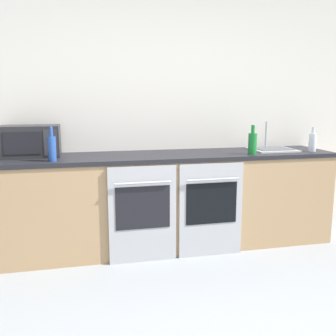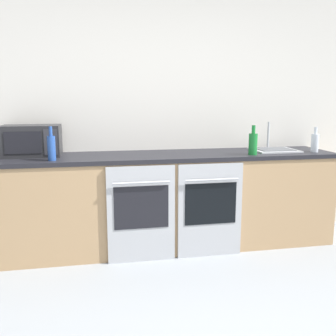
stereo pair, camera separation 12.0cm
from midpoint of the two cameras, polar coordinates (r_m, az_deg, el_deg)
name	(u,v)px [view 1 (the left image)]	position (r m, az deg, el deg)	size (l,w,h in m)	color
wall_back	(159,114)	(3.94, -2.20, 8.21)	(10.00, 0.06, 2.60)	silver
counter_back	(167,200)	(3.72, -1.10, -4.93)	(3.33, 0.67, 0.93)	tan
oven_left	(143,214)	(3.36, -4.90, -7.00)	(0.61, 0.06, 0.88)	#A8AAAF
oven_right	(211,209)	(3.50, 5.57, -6.30)	(0.61, 0.06, 0.88)	#A8AAAF
microwave	(30,141)	(3.67, -21.11, 3.83)	(0.52, 0.33, 0.29)	#232326
bottle_blue	(52,148)	(3.35, -18.26, 2.94)	(0.07, 0.07, 0.29)	#234793
bottle_clear	(312,142)	(4.05, 20.36, 3.78)	(0.07, 0.07, 0.25)	silver
bottle_green	(252,143)	(3.67, 11.83, 3.77)	(0.08, 0.08, 0.28)	#19722D
sink	(272,149)	(4.02, 14.76, 2.85)	(0.44, 0.38, 0.29)	#B7BABF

